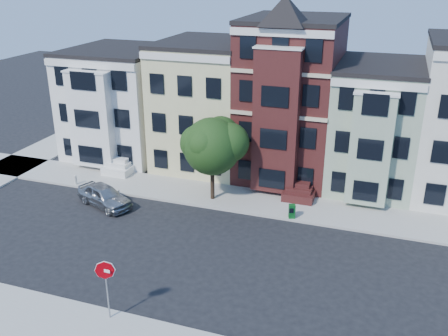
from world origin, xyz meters
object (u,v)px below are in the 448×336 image
at_px(street_tree, 212,150).
at_px(stop_sign, 107,286).
at_px(parked_car, 104,196).
at_px(fire_hydrant, 76,181).
at_px(newspaper_box, 292,211).

relative_size(street_tree, stop_sign, 2.09).
bearing_deg(street_tree, parked_car, -154.37).
height_order(street_tree, fire_hydrant, street_tree).
bearing_deg(newspaper_box, stop_sign, -134.11).
height_order(parked_car, fire_hydrant, parked_car).
xyz_separation_m(newspaper_box, fire_hydrant, (-16.81, 0.00, -0.17)).
bearing_deg(newspaper_box, fire_hydrant, 161.40).
relative_size(street_tree, newspaper_box, 7.85).
bearing_deg(parked_car, stop_sign, -125.28).
bearing_deg(parked_car, newspaper_box, -58.02).
xyz_separation_m(fire_hydrant, stop_sign, (10.68, -12.85, 1.47)).
distance_m(street_tree, parked_car, 8.24).
bearing_deg(street_tree, newspaper_box, -10.21).
bearing_deg(stop_sign, street_tree, 90.07).
height_order(parked_car, newspaper_box, parked_car).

